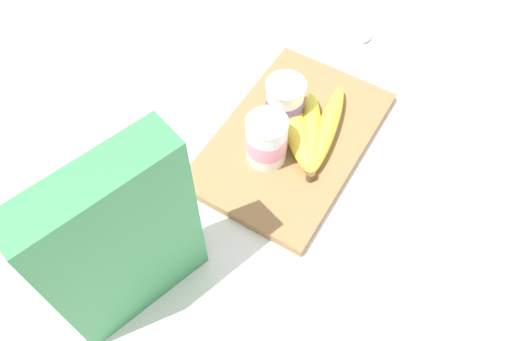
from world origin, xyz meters
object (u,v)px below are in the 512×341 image
yogurt_cup_front (267,140)px  spoon (358,45)px  cutting_board (292,139)px  yogurt_cup_back (285,102)px  cereal_box (121,244)px  banana_bunch (310,129)px

yogurt_cup_front → spoon: (0.32, -0.02, -0.06)m
cutting_board → yogurt_cup_back: yogurt_cup_back is taller
spoon → cutting_board: bearing=-179.7°
yogurt_cup_back → cereal_box: bearing=175.9°
banana_bunch → yogurt_cup_back: bearing=78.4°
cutting_board → banana_bunch: size_ratio=1.76×
spoon → cereal_box: bearing=174.6°
yogurt_cup_back → banana_bunch: yogurt_cup_back is taller
cereal_box → banana_bunch: size_ratio=1.47×
cereal_box → yogurt_cup_back: cereal_box is taller
banana_bunch → yogurt_cup_front: bearing=151.3°
cutting_board → spoon: (0.27, 0.00, -0.00)m
yogurt_cup_front → spoon: yogurt_cup_front is taller
yogurt_cup_back → yogurt_cup_front: bearing=-170.1°
yogurt_cup_back → cutting_board: bearing=-130.4°
banana_bunch → spoon: banana_bunch is taller
yogurt_cup_front → yogurt_cup_back: (0.08, 0.01, -0.00)m
cereal_box → spoon: cereal_box is taller
yogurt_cup_front → spoon: 0.33m
yogurt_cup_back → spoon: yogurt_cup_back is taller
cutting_board → cereal_box: (-0.34, 0.06, 0.14)m
cutting_board → yogurt_cup_back: bearing=49.6°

